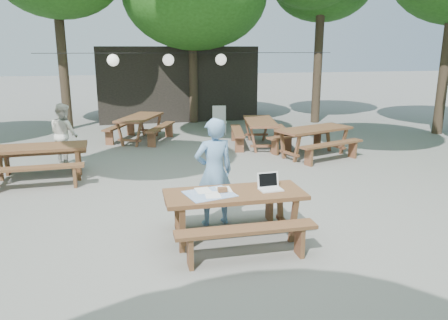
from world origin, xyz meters
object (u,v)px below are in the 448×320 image
picnic_table_nw (39,163)px  second_person (64,134)px  plastic_chair (219,126)px  main_picnic_table (235,216)px  woman (214,172)px

picnic_table_nw → second_person: (0.39, 1.29, 0.36)m
second_person → plastic_chair: (4.44, 2.99, -0.49)m
second_person → main_picnic_table: bearing=174.1°
picnic_table_nw → plastic_chair: plastic_chair is taller
second_person → plastic_chair: 5.38m
woman → second_person: 5.21m
picnic_table_nw → woman: 4.46m
main_picnic_table → woman: size_ratio=1.16×
second_person → woman: bearing=176.5°
second_person → plastic_chair: bearing=-91.8°
main_picnic_table → woman: 0.87m
main_picnic_table → second_person: bearing=119.9°
woman → plastic_chair: 7.60m
main_picnic_table → second_person: second_person is taller
main_picnic_table → woman: (-0.16, 0.71, 0.47)m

